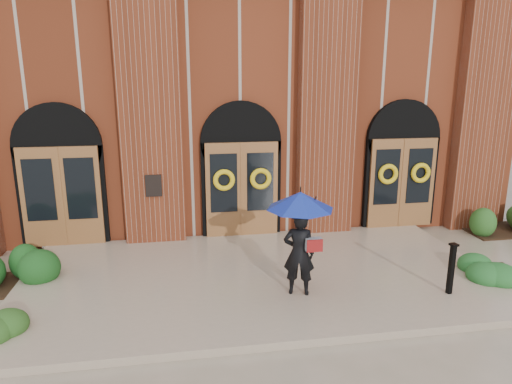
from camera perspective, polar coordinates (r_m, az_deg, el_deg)
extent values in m
plane|color=tan|center=(9.93, 0.46, -11.31)|extent=(90.00, 90.00, 0.00)
cube|color=tan|center=(10.03, 0.31, -10.56)|extent=(10.00, 5.30, 0.15)
cube|color=maroon|center=(17.81, -4.59, 11.66)|extent=(16.00, 12.00, 7.00)
cube|color=black|center=(11.62, -12.68, 0.78)|extent=(0.40, 0.05, 0.55)
cube|color=maroon|center=(11.60, -13.12, 9.99)|extent=(1.50, 0.45, 7.00)
cube|color=maroon|center=(12.19, 8.85, 10.38)|extent=(1.50, 0.45, 7.00)
cube|color=maroon|center=(14.25, 26.56, 9.61)|extent=(1.50, 0.45, 7.00)
cube|color=brown|center=(12.25, -23.12, -0.55)|extent=(1.90, 0.10, 2.50)
cylinder|color=black|center=(12.15, -23.54, 5.32)|extent=(2.10, 0.22, 2.10)
cube|color=brown|center=(11.99, -1.77, 0.31)|extent=(1.90, 0.10, 2.50)
cylinder|color=black|center=(11.89, -1.91, 6.33)|extent=(2.10, 0.22, 2.10)
cube|color=brown|center=(13.35, 17.74, 1.06)|extent=(1.90, 0.10, 2.50)
cylinder|color=black|center=(13.26, 17.88, 6.47)|extent=(2.10, 0.22, 2.10)
torus|color=yellow|center=(11.75, -4.02, 1.50)|extent=(0.57, 0.13, 0.57)
torus|color=yellow|center=(11.88, 0.59, 1.67)|extent=(0.57, 0.13, 0.57)
torus|color=yellow|center=(12.97, 16.19, 2.17)|extent=(0.57, 0.13, 0.57)
torus|color=yellow|center=(13.41, 19.90, 2.26)|extent=(0.57, 0.13, 0.57)
imported|color=black|center=(8.89, 5.39, -7.65)|extent=(0.69, 0.55, 1.66)
cone|color=navy|center=(8.55, 5.55, -1.06)|extent=(1.59, 1.59, 0.33)
cylinder|color=black|center=(8.64, 5.89, -3.98)|extent=(0.02, 0.02, 0.56)
cube|color=#AAADAF|center=(8.75, 7.20, -6.50)|extent=(0.34, 0.24, 0.24)
cube|color=maroon|center=(8.67, 7.37, -6.70)|extent=(0.30, 0.11, 0.24)
cube|color=black|center=(9.74, 23.21, -8.92)|extent=(0.10, 0.10, 0.99)
cube|color=black|center=(9.56, 23.51, -6.06)|extent=(0.16, 0.16, 0.04)
ellipsoid|color=#164316|center=(10.97, -28.48, -8.51)|extent=(2.84, 1.14, 0.73)
ellipsoid|color=#1E5522|center=(11.34, 27.63, -8.38)|extent=(1.34, 1.15, 0.47)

